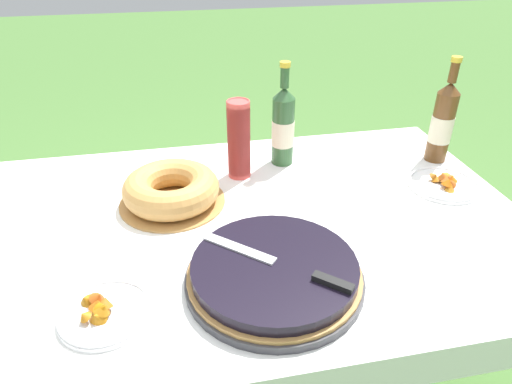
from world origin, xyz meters
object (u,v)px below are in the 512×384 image
object	(u,v)px
cider_bottle_green	(283,126)
bundt_cake	(171,189)
berry_tart	(274,273)
snack_plate_near	(444,183)
snack_plate_right	(104,311)
cup_stack	(239,140)
cider_bottle_amber	(442,122)
serving_knife	(286,265)

from	to	relation	value
cider_bottle_green	bundt_cake	bearing A→B (deg)	-153.51
berry_tart	snack_plate_near	distance (m)	0.70
cider_bottle_green	snack_plate_right	distance (m)	0.82
berry_tart	snack_plate_right	world-z (taller)	berry_tart
berry_tart	cup_stack	xyz separation A→B (m)	(0.01, 0.52, 0.10)
cup_stack	cider_bottle_amber	bearing A→B (deg)	-1.67
berry_tart	snack_plate_right	size ratio (longest dim) A/B	2.07
berry_tart	cup_stack	bearing A→B (deg)	89.33
bundt_cake	snack_plate_near	world-z (taller)	bundt_cake
cider_bottle_amber	berry_tart	bearing A→B (deg)	-144.21
cider_bottle_green	cider_bottle_amber	bearing A→B (deg)	-8.94
bundt_cake	cider_bottle_amber	bearing A→B (deg)	6.72
cup_stack	snack_plate_right	world-z (taller)	cup_stack
bundt_cake	cup_stack	world-z (taller)	cup_stack
cup_stack	snack_plate_near	bearing A→B (deg)	-17.98
snack_plate_near	bundt_cake	bearing A→B (deg)	175.03
snack_plate_near	serving_knife	bearing A→B (deg)	-150.51
berry_tart	cider_bottle_green	size ratio (longest dim) A/B	1.20
berry_tart	serving_knife	bearing A→B (deg)	-42.07
berry_tart	snack_plate_right	xyz separation A→B (m)	(-0.38, -0.03, -0.02)
cider_bottle_green	cider_bottle_amber	xyz separation A→B (m)	(0.53, -0.08, 0.00)
berry_tart	serving_knife	world-z (taller)	serving_knife
berry_tart	snack_plate_near	world-z (taller)	berry_tart
serving_knife	cider_bottle_amber	bearing A→B (deg)	-100.20
cider_bottle_amber	cup_stack	bearing A→B (deg)	178.33
cup_stack	cider_bottle_amber	world-z (taller)	cider_bottle_amber
serving_knife	bundt_cake	size ratio (longest dim) A/B	0.95
snack_plate_near	cup_stack	bearing A→B (deg)	162.02
cider_bottle_amber	serving_knife	bearing A→B (deg)	-142.26
cup_stack	cider_bottle_green	xyz separation A→B (m)	(0.16, 0.06, 0.01)
serving_knife	cider_bottle_green	distance (m)	0.62
snack_plate_right	snack_plate_near	bearing A→B (deg)	19.30
bundt_cake	snack_plate_right	size ratio (longest dim) A/B	1.55
serving_knife	cup_stack	bearing A→B (deg)	-46.26
cup_stack	cider_bottle_amber	xyz separation A→B (m)	(0.68, -0.02, 0.01)
serving_knife	bundt_cake	xyz separation A→B (m)	(-0.24, 0.41, -0.02)
cup_stack	snack_plate_near	world-z (taller)	cup_stack
bundt_cake	cup_stack	xyz separation A→B (m)	(0.22, 0.13, 0.08)
snack_plate_right	berry_tart	bearing A→B (deg)	4.57
serving_knife	cider_bottle_amber	size ratio (longest dim) A/B	0.83
cup_stack	snack_plate_right	bearing A→B (deg)	-124.87
snack_plate_right	cider_bottle_amber	bearing A→B (deg)	26.34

